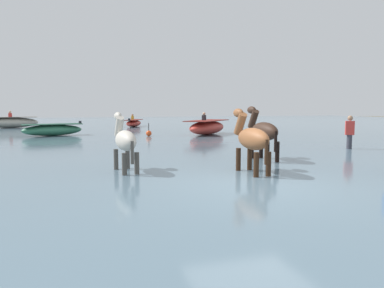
{
  "coord_description": "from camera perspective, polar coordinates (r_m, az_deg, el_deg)",
  "views": [
    {
      "loc": [
        -3.46,
        -6.82,
        1.95
      ],
      "look_at": [
        -0.14,
        3.85,
        0.83
      ],
      "focal_mm": 34.54,
      "sensor_mm": 36.0,
      "label": 1
    }
  ],
  "objects": [
    {
      "name": "boat_near_starboard",
      "position": [
        32.42,
        -26.22,
        3.02
      ],
      "size": [
        4.21,
        2.02,
        1.34
      ],
      "color": "#B2AD9E",
      "rests_on": "water_surface"
    },
    {
      "name": "ground_plane",
      "position": [
        7.89,
        9.41,
        -8.67
      ],
      "size": [
        120.0,
        120.0,
        0.0
      ],
      "primitive_type": "plane",
      "color": "#666051"
    },
    {
      "name": "person_wading_close",
      "position": [
        15.61,
        23.15,
        1.27
      ],
      "size": [
        0.38,
        0.34,
        1.63
      ],
      "color": "#383842",
      "rests_on": "ground"
    },
    {
      "name": "horse_trailing_pinto",
      "position": [
        9.42,
        -10.31,
        0.29
      ],
      "size": [
        0.59,
        1.68,
        1.82
      ],
      "color": "beige",
      "rests_on": "ground"
    },
    {
      "name": "water_surface",
      "position": [
        17.27,
        -5.64,
        -0.26
      ],
      "size": [
        90.0,
        90.0,
        0.33
      ],
      "primitive_type": "cube",
      "color": "slate",
      "rests_on": "ground"
    },
    {
      "name": "channel_buoy",
      "position": [
        20.87,
        -6.69,
        1.67
      ],
      "size": [
        0.32,
        0.32,
        0.73
      ],
      "color": "#E54C1E",
      "rests_on": "water_surface"
    },
    {
      "name": "boat_mid_outer",
      "position": [
        22.08,
        2.37,
        2.59
      ],
      "size": [
        3.76,
        3.94,
        1.33
      ],
      "color": "#BC382D",
      "rests_on": "water_surface"
    },
    {
      "name": "horse_lead_chestnut",
      "position": [
        9.17,
        9.19,
        0.53
      ],
      "size": [
        0.5,
        1.75,
        1.92
      ],
      "color": "brown",
      "rests_on": "ground"
    },
    {
      "name": "boat_distant_east",
      "position": [
        31.32,
        -8.99,
        3.21
      ],
      "size": [
        2.07,
        3.18,
        1.07
      ],
      "color": "#BC382D",
      "rests_on": "water_surface"
    },
    {
      "name": "boat_distant_west",
      "position": [
        22.46,
        -20.74,
        2.06
      ],
      "size": [
        3.49,
        2.03,
        0.81
      ],
      "color": "#337556",
      "rests_on": "water_surface"
    },
    {
      "name": "horse_flank_dark_bay",
      "position": [
        11.52,
        10.93,
        1.72
      ],
      "size": [
        0.5,
        1.81,
        1.98
      ],
      "color": "#382319",
      "rests_on": "ground"
    }
  ]
}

